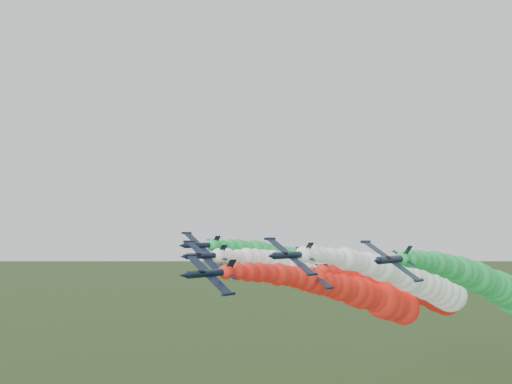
{
  "coord_description": "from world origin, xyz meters",
  "views": [
    {
      "loc": [
        45.98,
        -56.63,
        46.93
      ],
      "look_at": [
        -5.97,
        8.0,
        54.54
      ],
      "focal_mm": 35.0,
      "sensor_mm": 36.0,
      "label": 1
    }
  ],
  "objects_px": {
    "jet_lead": "(365,295)",
    "jet_inner_right": "(418,282)",
    "jet_inner_left": "(341,280)",
    "jet_outer_right": "(496,287)",
    "jet_trail": "(417,291)",
    "jet_outer_left": "(325,270)"
  },
  "relations": [
    {
      "from": "jet_lead",
      "to": "jet_inner_right",
      "type": "xyz_separation_m",
      "value": [
        7.35,
        10.56,
        2.4
      ]
    },
    {
      "from": "jet_inner_right",
      "to": "jet_outer_right",
      "type": "distance_m",
      "value": 15.15
    },
    {
      "from": "jet_inner_right",
      "to": "jet_trail",
      "type": "xyz_separation_m",
      "value": [
        -6.02,
        14.57,
        -3.35
      ]
    },
    {
      "from": "jet_lead",
      "to": "jet_trail",
      "type": "height_order",
      "value": "jet_lead"
    },
    {
      "from": "jet_inner_left",
      "to": "jet_inner_right",
      "type": "height_order",
      "value": "jet_inner_right"
    },
    {
      "from": "jet_inner_left",
      "to": "jet_outer_left",
      "type": "distance_m",
      "value": 11.58
    },
    {
      "from": "jet_inner_left",
      "to": "jet_trail",
      "type": "xyz_separation_m",
      "value": [
        12.76,
        14.34,
        -2.84
      ]
    },
    {
      "from": "jet_outer_left",
      "to": "jet_outer_right",
      "type": "distance_m",
      "value": 42.0
    },
    {
      "from": "jet_lead",
      "to": "jet_outer_left",
      "type": "height_order",
      "value": "jet_outer_left"
    },
    {
      "from": "jet_outer_left",
      "to": "jet_trail",
      "type": "distance_m",
      "value": 23.07
    },
    {
      "from": "jet_inner_left",
      "to": "jet_outer_right",
      "type": "relative_size",
      "value": 1.0
    },
    {
      "from": "jet_inner_left",
      "to": "jet_inner_right",
      "type": "bearing_deg",
      "value": -0.7
    },
    {
      "from": "jet_inner_left",
      "to": "jet_trail",
      "type": "relative_size",
      "value": 1.01
    },
    {
      "from": "jet_outer_left",
      "to": "jet_lead",
      "type": "bearing_deg",
      "value": -41.99
    },
    {
      "from": "jet_outer_left",
      "to": "jet_trail",
      "type": "relative_size",
      "value": 1.01
    },
    {
      "from": "jet_inner_left",
      "to": "jet_outer_right",
      "type": "xyz_separation_m",
      "value": [
        33.12,
        4.62,
        -0.04
      ]
    },
    {
      "from": "jet_inner_right",
      "to": "jet_trail",
      "type": "relative_size",
      "value": 1.01
    },
    {
      "from": "jet_lead",
      "to": "jet_outer_right",
      "type": "distance_m",
      "value": 26.67
    },
    {
      "from": "jet_lead",
      "to": "jet_inner_right",
      "type": "bearing_deg",
      "value": 55.17
    },
    {
      "from": "jet_inner_left",
      "to": "jet_lead",
      "type": "bearing_deg",
      "value": -43.35
    },
    {
      "from": "jet_outer_right",
      "to": "jet_trail",
      "type": "bearing_deg",
      "value": 154.49
    },
    {
      "from": "jet_outer_right",
      "to": "jet_trail",
      "type": "height_order",
      "value": "jet_outer_right"
    }
  ]
}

